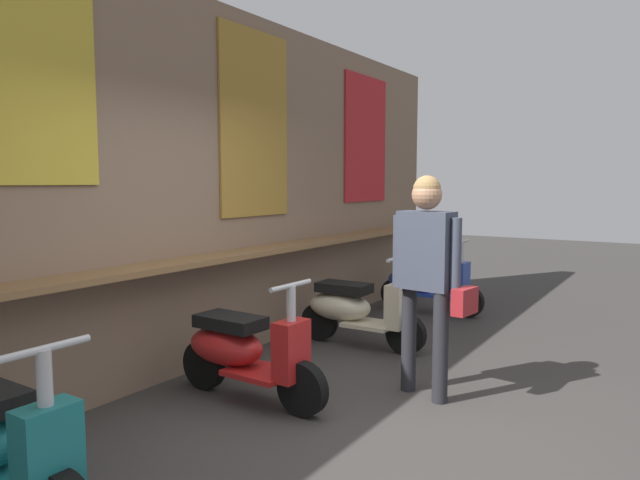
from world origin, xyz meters
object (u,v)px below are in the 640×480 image
shopper_with_handbag (427,262)px  scooter_cream (354,309)px  scooter_red (242,351)px  scooter_blue (425,282)px

shopper_with_handbag → scooter_cream: bearing=58.4°
scooter_red → shopper_with_handbag: 1.60m
scooter_cream → scooter_blue: same height
shopper_with_handbag → scooter_red: bearing=132.0°
scooter_red → shopper_with_handbag: size_ratio=0.80×
scooter_red → scooter_cream: same height
scooter_blue → shopper_with_handbag: size_ratio=0.80×
scooter_cream → scooter_blue: (1.89, 0.00, 0.00)m
scooter_cream → shopper_with_handbag: size_ratio=0.80×
scooter_red → scooter_blue: (3.66, 0.00, 0.00)m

